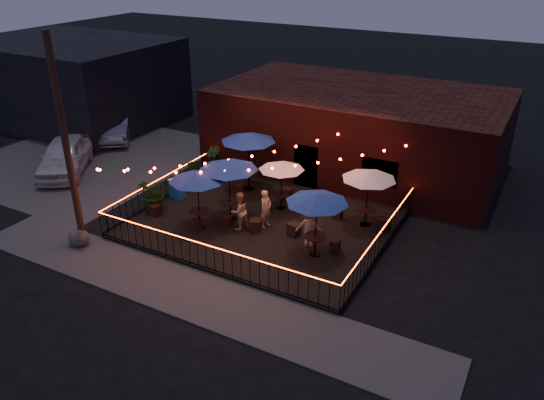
{
  "coord_description": "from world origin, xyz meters",
  "views": [
    {
      "loc": [
        9.55,
        -14.62,
        10.55
      ],
      "look_at": [
        0.17,
        2.46,
        1.01
      ],
      "focal_mm": 35.0,
      "sensor_mm": 36.0,
      "label": 1
    }
  ],
  "objects_px": {
    "cafe_table_5": "(369,176)",
    "cooler": "(177,189)",
    "utility_pole": "(66,146)",
    "cafe_table_2": "(229,166)",
    "cafe_table_4": "(317,199)",
    "cafe_table_1": "(248,138)",
    "cafe_table_0": "(197,177)",
    "cafe_table_3": "(281,167)",
    "boulder": "(79,238)"
  },
  "relations": [
    {
      "from": "cafe_table_3",
      "to": "cafe_table_5",
      "type": "distance_m",
      "value": 3.71
    },
    {
      "from": "utility_pole",
      "to": "cafe_table_4",
      "type": "xyz_separation_m",
      "value": [
        8.3,
        3.37,
        -1.57
      ]
    },
    {
      "from": "utility_pole",
      "to": "cafe_table_2",
      "type": "bearing_deg",
      "value": 46.04
    },
    {
      "from": "cafe_table_2",
      "to": "cooler",
      "type": "xyz_separation_m",
      "value": [
        -3.17,
        0.53,
        -1.94
      ]
    },
    {
      "from": "cafe_table_2",
      "to": "cafe_table_4",
      "type": "bearing_deg",
      "value": -11.29
    },
    {
      "from": "utility_pole",
      "to": "boulder",
      "type": "height_order",
      "value": "utility_pole"
    },
    {
      "from": "utility_pole",
      "to": "cafe_table_5",
      "type": "height_order",
      "value": "utility_pole"
    },
    {
      "from": "cafe_table_3",
      "to": "cafe_table_4",
      "type": "relative_size",
      "value": 0.95
    },
    {
      "from": "cafe_table_4",
      "to": "cafe_table_5",
      "type": "xyz_separation_m",
      "value": [
        0.85,
        3.05,
        -0.1
      ]
    },
    {
      "from": "utility_pole",
      "to": "cafe_table_5",
      "type": "xyz_separation_m",
      "value": [
        9.14,
        6.42,
        -1.68
      ]
    },
    {
      "from": "cafe_table_5",
      "to": "cafe_table_2",
      "type": "bearing_deg",
      "value": -156.53
    },
    {
      "from": "utility_pole",
      "to": "cafe_table_1",
      "type": "distance_m",
      "value": 7.95
    },
    {
      "from": "cafe_table_5",
      "to": "boulder",
      "type": "xyz_separation_m",
      "value": [
        -9.15,
        -6.61,
        -1.98
      ]
    },
    {
      "from": "cafe_table_5",
      "to": "cafe_table_4",
      "type": "bearing_deg",
      "value": -105.54
    },
    {
      "from": "cafe_table_1",
      "to": "boulder",
      "type": "distance_m",
      "value": 8.33
    },
    {
      "from": "cafe_table_0",
      "to": "boulder",
      "type": "distance_m",
      "value": 5.08
    },
    {
      "from": "utility_pole",
      "to": "cafe_table_3",
      "type": "distance_m",
      "value": 8.39
    },
    {
      "from": "utility_pole",
      "to": "boulder",
      "type": "xyz_separation_m",
      "value": [
        -0.01,
        -0.19,
        -3.66
      ]
    },
    {
      "from": "cafe_table_2",
      "to": "cafe_table_4",
      "type": "relative_size",
      "value": 1.12
    },
    {
      "from": "cafe_table_4",
      "to": "cafe_table_5",
      "type": "relative_size",
      "value": 1.12
    },
    {
      "from": "cafe_table_3",
      "to": "boulder",
      "type": "relative_size",
      "value": 2.88
    },
    {
      "from": "cafe_table_3",
      "to": "cooler",
      "type": "xyz_separation_m",
      "value": [
        -4.56,
        -1.33,
        -1.5
      ]
    },
    {
      "from": "cafe_table_3",
      "to": "cafe_table_4",
      "type": "xyz_separation_m",
      "value": [
        2.84,
        -2.7,
        0.33
      ]
    },
    {
      "from": "cafe_table_5",
      "to": "cooler",
      "type": "relative_size",
      "value": 2.69
    },
    {
      "from": "cafe_table_3",
      "to": "boulder",
      "type": "bearing_deg",
      "value": -131.09
    },
    {
      "from": "cafe_table_2",
      "to": "boulder",
      "type": "xyz_separation_m",
      "value": [
        -4.07,
        -4.41,
        -2.19
      ]
    },
    {
      "from": "cafe_table_5",
      "to": "cooler",
      "type": "height_order",
      "value": "cafe_table_5"
    },
    {
      "from": "utility_pole",
      "to": "cooler",
      "type": "height_order",
      "value": "utility_pole"
    },
    {
      "from": "cafe_table_3",
      "to": "cooler",
      "type": "relative_size",
      "value": 2.87
    },
    {
      "from": "cafe_table_0",
      "to": "cafe_table_2",
      "type": "relative_size",
      "value": 0.8
    },
    {
      "from": "cafe_table_1",
      "to": "boulder",
      "type": "bearing_deg",
      "value": -113.67
    },
    {
      "from": "cafe_table_2",
      "to": "cooler",
      "type": "relative_size",
      "value": 3.39
    },
    {
      "from": "cafe_table_5",
      "to": "cooler",
      "type": "bearing_deg",
      "value": -168.53
    },
    {
      "from": "cafe_table_1",
      "to": "cafe_table_2",
      "type": "relative_size",
      "value": 1.05
    },
    {
      "from": "cafe_table_5",
      "to": "cafe_table_0",
      "type": "bearing_deg",
      "value": -149.43
    },
    {
      "from": "cafe_table_2",
      "to": "cafe_table_5",
      "type": "relative_size",
      "value": 1.26
    },
    {
      "from": "cafe_table_4",
      "to": "cafe_table_2",
      "type": "bearing_deg",
      "value": 168.71
    },
    {
      "from": "cafe_table_3",
      "to": "boulder",
      "type": "xyz_separation_m",
      "value": [
        -5.46,
        -6.27,
        -1.76
      ]
    },
    {
      "from": "cafe_table_1",
      "to": "cooler",
      "type": "height_order",
      "value": "cafe_table_1"
    },
    {
      "from": "cooler",
      "to": "cafe_table_3",
      "type": "bearing_deg",
      "value": 28.67
    },
    {
      "from": "cafe_table_1",
      "to": "cafe_table_5",
      "type": "xyz_separation_m",
      "value": [
        5.94,
        -0.72,
        -0.33
      ]
    },
    {
      "from": "cafe_table_2",
      "to": "cooler",
      "type": "height_order",
      "value": "cafe_table_2"
    },
    {
      "from": "utility_pole",
      "to": "cafe_table_4",
      "type": "height_order",
      "value": "utility_pole"
    },
    {
      "from": "cafe_table_2",
      "to": "cafe_table_3",
      "type": "height_order",
      "value": "cafe_table_2"
    },
    {
      "from": "cafe_table_3",
      "to": "cafe_table_5",
      "type": "xyz_separation_m",
      "value": [
        3.68,
        0.34,
        0.22
      ]
    },
    {
      "from": "cafe_table_1",
      "to": "cafe_table_3",
      "type": "xyz_separation_m",
      "value": [
        2.25,
        -1.07,
        -0.56
      ]
    },
    {
      "from": "utility_pole",
      "to": "cafe_table_1",
      "type": "bearing_deg",
      "value": 65.82
    },
    {
      "from": "cafe_table_0",
      "to": "cafe_table_3",
      "type": "xyz_separation_m",
      "value": [
        2.08,
        3.06,
        -0.26
      ]
    },
    {
      "from": "utility_pole",
      "to": "cafe_table_0",
      "type": "distance_m",
      "value": 4.82
    },
    {
      "from": "cafe_table_0",
      "to": "cafe_table_1",
      "type": "height_order",
      "value": "cafe_table_1"
    }
  ]
}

